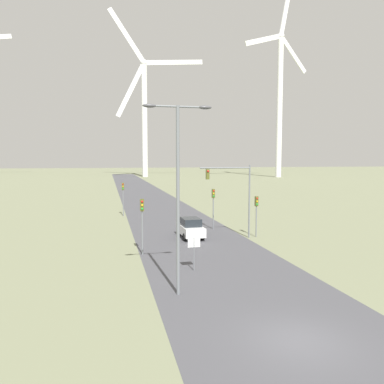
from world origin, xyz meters
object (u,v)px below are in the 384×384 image
Objects in this scene: traffic_light_post_near_left at (142,214)px; wind_turbine_center at (280,94)px; traffic_light_post_near_right at (257,207)px; traffic_light_post_mid_right at (213,200)px; traffic_light_post_mid_left at (123,192)px; streetlamp at (178,177)px; stop_sign_near at (194,246)px; car_approaching at (190,228)px; wind_turbine_left at (144,105)px; traffic_light_mast_overhead at (233,187)px.

traffic_light_post_near_left is 0.06× the size of wind_turbine_center.
traffic_light_post_mid_right is at bearing 122.47° from traffic_light_post_near_right.
traffic_light_post_mid_left is 1.02× the size of traffic_light_post_mid_right.
streetlamp is at bearing -117.95° from wind_turbine_center.
stop_sign_near is at bearing 65.81° from streetlamp.
traffic_light_post_near_right is at bearing -53.34° from traffic_light_post_mid_left.
wind_turbine_left is (7.81, 119.73, 27.76)m from car_approaching.
traffic_light_mast_overhead is (-2.33, -0.18, 1.95)m from traffic_light_post_near_right.
traffic_light_post_mid_right is 0.06× the size of wind_turbine_center.
traffic_light_post_mid_right is 4.96m from traffic_light_mast_overhead.
wind_turbine_center is at bearing 62.33° from traffic_light_mast_overhead.
wind_turbine_center reaches higher than traffic_light_post_mid_right.
traffic_light_post_mid_left reaches higher than stop_sign_near.
traffic_light_post_mid_right is (-2.84, 4.46, 0.27)m from traffic_light_post_near_right.
wind_turbine_center is (51.47, -14.80, 4.01)m from wind_turbine_left.
traffic_light_post_near_right is (10.84, 4.18, -0.32)m from traffic_light_post_near_left.
stop_sign_near is 0.56× the size of car_approaching.
wind_turbine_left is (9.80, 129.65, 27.04)m from stop_sign_near.
traffic_light_post_near_left is (-2.85, 4.77, 1.45)m from stop_sign_near.
traffic_light_post_near_right is (9.76, 12.91, -3.50)m from streetlamp.
traffic_light_post_mid_left is 0.06× the size of wind_turbine_left.
stop_sign_near is 0.04× the size of wind_turbine_left.
traffic_light_post_mid_right is at bearing 96.30° from traffic_light_mast_overhead.
wind_turbine_center reaches higher than wind_turbine_left.
traffic_light_mast_overhead is at bearing -83.70° from traffic_light_post_mid_right.
streetlamp is at bearing -111.73° from traffic_light_post_mid_right.
stop_sign_near is at bearing -81.93° from traffic_light_post_mid_left.
traffic_light_post_near_right reaches higher than stop_sign_near.
traffic_light_post_near_right is 5.29m from traffic_light_post_mid_right.
streetlamp is 16.56m from traffic_light_post_near_right.
wind_turbine_center is at bearing 61.04° from traffic_light_post_mid_right.
car_approaching is at bearing 162.62° from traffic_light_mast_overhead.
traffic_light_mast_overhead is (9.10, -15.54, 1.62)m from traffic_light_post_mid_left.
stop_sign_near is (1.78, 3.96, -4.62)m from streetlamp.
traffic_light_post_near_right is 19.14m from traffic_light_post_mid_left.
traffic_light_post_near_left is 1.01× the size of car_approaching.
wind_turbine_left reaches higher than traffic_light_post_mid_right.
traffic_light_mast_overhead reaches higher than stop_sign_near.
traffic_light_post_mid_right reaches higher than car_approaching.
traffic_light_post_near_left reaches higher than car_approaching.
traffic_light_post_near_right is (7.98, 8.95, 1.13)m from stop_sign_near.
traffic_light_post_near_right is at bearing 21.10° from traffic_light_post_near_left.
traffic_light_post_near_right is 0.91× the size of traffic_light_post_mid_right.
streetlamp is at bearing -114.19° from stop_sign_near.
traffic_light_mast_overhead is 1.60× the size of car_approaching.
streetlamp is at bearing -120.29° from traffic_light_mast_overhead.
traffic_light_post_mid_left is 13.87m from traffic_light_post_mid_right.
stop_sign_near reaches higher than car_approaching.
stop_sign_near is at bearing -122.83° from traffic_light_mast_overhead.
wind_turbine_left is (11.58, 133.61, 22.42)m from streetlamp.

